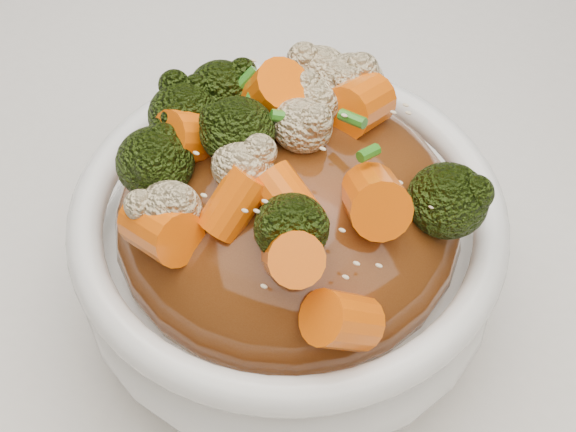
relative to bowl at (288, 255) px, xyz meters
The scene contains 8 objects.
tablecloth 0.07m from the bowl, ahead, with size 1.20×0.80×0.04m, color silver.
bowl is the anchor object (origin of this frame).
sauce_base 0.03m from the bowl, ahead, with size 0.16×0.16×0.09m, color #5C2C0F.
carrots 0.09m from the bowl, ahead, with size 0.16×0.16×0.05m, color #FF6508, non-canonical shape.
broccoli 0.08m from the bowl, ahead, with size 0.16×0.16×0.04m, color black, non-canonical shape.
cauliflower 0.08m from the bowl, ahead, with size 0.16×0.16×0.03m, color beige, non-canonical shape.
scallions 0.09m from the bowl, ahead, with size 0.12×0.12×0.02m, color #2B761B, non-canonical shape.
sesame_seeds 0.09m from the bowl, ahead, with size 0.14×0.14×0.01m, color beige, non-canonical shape.
Camera 1 is at (0.09, -0.23, 1.13)m, focal length 55.00 mm.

